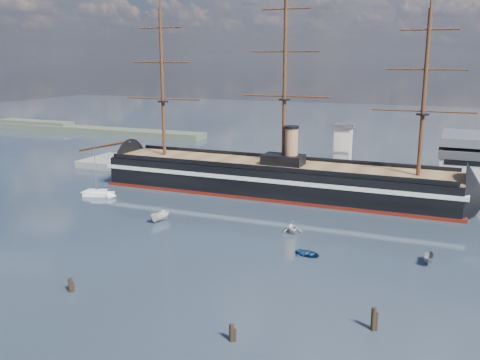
% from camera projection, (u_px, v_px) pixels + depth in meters
% --- Properties ---
extents(ground, '(600.00, 600.00, 0.00)m').
position_uv_depth(ground, '(292.00, 221.00, 112.96)').
color(ground, '#1C262F').
rests_on(ground, ground).
extents(quay, '(180.00, 18.00, 2.00)m').
position_uv_depth(quay, '(370.00, 188.00, 141.43)').
color(quay, slate).
rests_on(quay, ground).
extents(quay_tower, '(5.00, 5.00, 15.00)m').
position_uv_depth(quay_tower, '(343.00, 152.00, 139.23)').
color(quay_tower, silver).
rests_on(quay_tower, ground).
extents(shoreline, '(120.00, 10.00, 4.00)m').
position_uv_depth(shoreline, '(70.00, 128.00, 250.99)').
color(shoreline, '#3F4C38').
rests_on(shoreline, ground).
extents(warship, '(112.89, 16.39, 53.94)m').
position_uv_depth(warship, '(269.00, 178.00, 134.82)').
color(warship, black).
rests_on(warship, ground).
extents(sailboat, '(7.88, 4.62, 12.12)m').
position_uv_depth(sailboat, '(99.00, 193.00, 132.85)').
color(sailboat, white).
rests_on(sailboat, ground).
extents(motorboat_a, '(6.61, 3.34, 2.53)m').
position_uv_depth(motorboat_a, '(160.00, 221.00, 112.52)').
color(motorboat_a, silver).
rests_on(motorboat_a, ground).
extents(motorboat_b, '(1.82, 3.04, 1.33)m').
position_uv_depth(motorboat_b, '(308.00, 256.00, 92.86)').
color(motorboat_b, navy).
rests_on(motorboat_b, ground).
extents(motorboat_c, '(5.14, 1.95, 2.05)m').
position_uv_depth(motorboat_c, '(428.00, 264.00, 89.41)').
color(motorboat_c, slate).
rests_on(motorboat_c, ground).
extents(motorboat_d, '(7.39, 6.03, 2.51)m').
position_uv_depth(motorboat_d, '(292.00, 232.00, 105.36)').
color(motorboat_d, silver).
rests_on(motorboat_d, ground).
extents(piling_near_left, '(0.64, 0.64, 2.85)m').
position_uv_depth(piling_near_left, '(71.00, 292.00, 78.62)').
color(piling_near_left, black).
rests_on(piling_near_left, ground).
extents(piling_near_mid, '(0.64, 0.64, 2.92)m').
position_uv_depth(piling_near_mid, '(232.00, 341.00, 64.99)').
color(piling_near_mid, black).
rests_on(piling_near_mid, ground).
extents(piling_near_right, '(0.64, 0.64, 3.77)m').
position_uv_depth(piling_near_right, '(373.00, 330.00, 67.58)').
color(piling_near_right, black).
rests_on(piling_near_right, ground).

